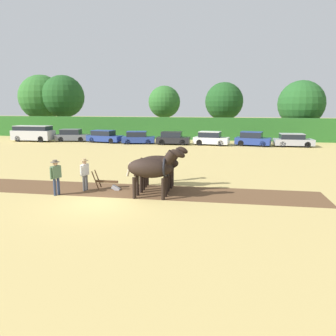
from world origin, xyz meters
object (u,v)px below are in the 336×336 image
object	(u,v)px
parked_car_right	(211,139)
parked_car_end_right	(293,140)
farmer_at_plow	(85,172)
parked_car_center_left	(104,137)
tree_center	(224,102)
draft_horse_lead_right	(157,169)
draft_horse_lead_left	(152,168)
draft_horse_trail_left	(161,163)
plow	(109,184)
parked_car_left	(72,135)
farmer_beside_team	(169,164)
parked_car_center	(138,138)
parked_car_center_right	(173,138)
parked_van	(33,133)
tree_center_left	(164,102)
tree_far_left	(42,98)
tree_left	(63,97)
farmer_onlooker_left	(56,174)
parked_car_far_right	(252,139)
tree_center_right	(301,104)

from	to	relation	value
parked_car_right	parked_car_end_right	size ratio (longest dim) A/B	0.97
farmer_at_plow	parked_car_center_left	distance (m)	23.47
tree_center	draft_horse_lead_right	distance (m)	34.48
draft_horse_lead_left	draft_horse_trail_left	bearing A→B (deg)	89.76
plow	parked_car_left	xyz separation A→B (m)	(-13.82, 22.01, 0.43)
farmer_beside_team	parked_car_center	distance (m)	20.01
parked_car_center_right	farmer_beside_team	bearing A→B (deg)	-81.91
parked_van	parked_car_end_right	distance (m)	31.26
parked_van	tree_center_left	bearing A→B (deg)	38.15
tree_far_left	tree_center_left	world-z (taller)	tree_far_left
parked_car_left	parked_car_center	size ratio (longest dim) A/B	1.04
draft_horse_trail_left	tree_left	bearing A→B (deg)	124.23
farmer_onlooker_left	parked_van	size ratio (longest dim) A/B	0.35
farmer_onlooker_left	parked_car_right	size ratio (longest dim) A/B	0.44
parked_car_center_left	parked_car_right	size ratio (longest dim) A/B	1.11
tree_left	farmer_beside_team	world-z (taller)	tree_left
parked_car_end_right	parked_car_center	bearing A→B (deg)	179.19
farmer_beside_team	parked_car_far_right	bearing A→B (deg)	108.71
tree_far_left	plow	xyz separation A→B (m)	(25.12, -33.54, -5.43)
draft_horse_trail_left	parked_car_right	xyz separation A→B (m)	(1.11, 20.38, -0.59)
plow	parked_car_center	distance (m)	21.72
farmer_at_plow	tree_center_right	bearing A→B (deg)	75.43
farmer_beside_team	parked_car_end_right	distance (m)	21.68
draft_horse_trail_left	parked_car_far_right	bearing A→B (deg)	72.32
parked_car_left	parked_car_center_right	distance (m)	13.12
tree_left	parked_car_center	bearing A→B (deg)	-36.52
plow	parked_car_right	xyz separation A→B (m)	(3.67, 21.58, 0.43)
tree_center	farmer_onlooker_left	distance (m)	36.67
farmer_at_plow	farmer_onlooker_left	xyz separation A→B (m)	(-1.00, -1.13, 0.06)
tree_far_left	farmer_beside_team	world-z (taller)	tree_far_left
tree_center_left	parked_car_center_left	world-z (taller)	tree_center_left
draft_horse_lead_right	parked_car_end_right	xyz separation A→B (m)	(9.99, 21.86, -0.53)
farmer_at_plow	parked_van	size ratio (longest dim) A/B	0.33
draft_horse_lead_right	parked_car_right	distance (m)	21.51
parked_car_center	parked_car_end_right	size ratio (longest dim) A/B	0.96
draft_horse_lead_right	tree_far_left	bearing A→B (deg)	127.46
draft_horse_trail_left	farmer_beside_team	size ratio (longest dim) A/B	1.61
draft_horse_lead_left	draft_horse_trail_left	xyz separation A→B (m)	(-0.08, 2.20, -0.14)
draft_horse_lead_left	draft_horse_lead_right	bearing A→B (deg)	89.22
tree_center_right	parked_car_center_right	bearing A→B (deg)	-144.05
tree_center_left	farmer_at_plow	bearing A→B (deg)	-84.64
tree_far_left	parked_van	xyz separation A→B (m)	(6.48, -12.54, -4.72)
farmer_beside_team	farmer_onlooker_left	world-z (taller)	farmer_onlooker_left
parked_van	parked_car_center_right	distance (m)	17.92
parked_car_left	parked_car_center_right	xyz separation A→B (m)	(13.10, -0.71, -0.03)
tree_far_left	parked_car_end_right	bearing A→B (deg)	-17.06
farmer_beside_team	parked_car_center	size ratio (longest dim) A/B	0.43
parked_car_left	parked_car_center	world-z (taller)	parked_car_left
draft_horse_trail_left	plow	xyz separation A→B (m)	(-2.57, -1.20, -1.02)
tree_left	parked_car_center_right	world-z (taller)	tree_left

